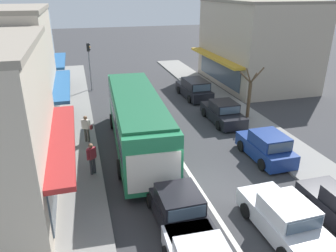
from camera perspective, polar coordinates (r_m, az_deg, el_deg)
name	(u,v)px	position (r m, az deg, el deg)	size (l,w,h in m)	color
ground_plane	(200,190)	(15.39, 5.60, -10.98)	(140.00, 140.00, 0.00)	#353538
lane_centre_line	(175,151)	(18.65, 1.25, -4.41)	(0.20, 28.00, 0.01)	silver
sidewalk_left	(51,149)	(19.87, -19.70, -3.83)	(5.20, 44.00, 0.14)	gray
kerb_right	(255,126)	(22.63, 14.97, 0.02)	(2.80, 44.00, 0.12)	gray
shopfront_far_end	(10,53)	(31.05, -25.75, 11.40)	(7.74, 7.32, 7.12)	#84939E
building_right_far	(256,43)	(32.64, 15.10, 13.77)	(8.36, 10.95, 7.66)	#B2A38E
city_bus	(137,118)	(18.27, -5.44, 1.36)	(3.15, 10.97, 3.23)	#237A4C
sedan_adjacent_lane_lead	(285,219)	(13.29, 19.68, -15.08)	(1.98, 4.24, 1.47)	silver
sedan_behind_bus_near	(178,209)	(13.08, 1.83, -14.19)	(1.93, 4.21, 1.47)	black
parked_hatchback_kerb_second	(266,147)	(18.33, 16.73, -3.49)	(1.86, 3.72, 1.54)	navy
parked_sedan_kerb_third	(223,113)	(22.81, 9.56, 2.30)	(1.91, 4.21, 1.47)	black
parked_wagon_kerb_rear	(194,89)	(27.78, 4.61, 6.47)	(2.04, 4.55, 1.58)	black
traffic_light_downstreet	(89,59)	(30.04, -13.58, 11.31)	(0.33, 0.24, 4.20)	gray
street_tree_right	(249,95)	(23.39, 13.99, 5.19)	(1.80, 1.45, 3.64)	brown
pedestrian_with_handbag_near	(86,127)	(19.67, -14.02, -0.20)	(0.64, 0.43, 1.63)	#4C4742
pedestrian_browsing_midblock	(92,157)	(16.22, -13.13, -5.25)	(0.48, 0.39, 1.63)	#333338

